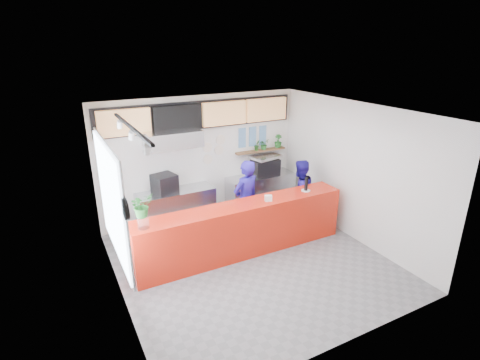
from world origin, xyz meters
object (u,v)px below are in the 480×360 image
object	(u,v)px
service_counter	(243,229)
panini_oven	(164,184)
staff_right	(299,193)
pepper_mill	(306,184)
staff_center	(246,201)
espresso_machine	(265,167)

from	to	relation	value
service_counter	panini_oven	distance (m)	2.16
staff_right	pepper_mill	size ratio (longest dim) A/B	5.45
service_counter	panini_oven	world-z (taller)	panini_oven
staff_right	staff_center	bearing A→B (deg)	-2.16
service_counter	staff_center	bearing A→B (deg)	55.53
panini_oven	espresso_machine	bearing A→B (deg)	-13.10
panini_oven	staff_center	distance (m)	1.91
service_counter	staff_right	distance (m)	1.92
espresso_machine	staff_center	distance (m)	1.81
panini_oven	staff_right	size ratio (longest dim) A/B	0.30
espresso_machine	staff_right	distance (m)	1.29
pepper_mill	espresso_machine	bearing A→B (deg)	87.60
panini_oven	service_counter	bearing A→B (deg)	-73.00
panini_oven	staff_center	size ratio (longest dim) A/B	0.26
espresso_machine	staff_center	world-z (taller)	staff_center
pepper_mill	service_counter	bearing A→B (deg)	179.79
staff_center	pepper_mill	distance (m)	1.35
panini_oven	staff_center	bearing A→B (deg)	-55.23
staff_center	espresso_machine	bearing A→B (deg)	-148.59
espresso_machine	panini_oven	bearing A→B (deg)	-174.47
service_counter	staff_center	distance (m)	0.73
staff_center	pepper_mill	xyz separation A→B (m)	(1.19, -0.53, 0.35)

